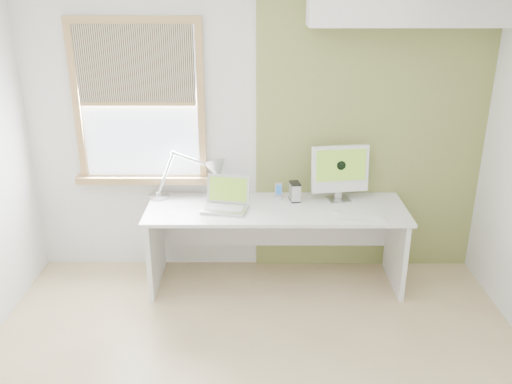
{
  "coord_description": "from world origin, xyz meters",
  "views": [
    {
      "loc": [
        0.01,
        -2.8,
        2.51
      ],
      "look_at": [
        0.0,
        1.05,
        1.0
      ],
      "focal_mm": 37.6,
      "sensor_mm": 36.0,
      "label": 1
    }
  ],
  "objects_px": {
    "laptop": "(226,200)",
    "imac": "(340,170)",
    "external_drive": "(295,192)",
    "desk": "(276,225)",
    "desk_lamp": "(206,173)"
  },
  "relations": [
    {
      "from": "laptop",
      "to": "imac",
      "type": "xyz_separation_m",
      "value": [
        0.97,
        0.18,
        0.21
      ]
    },
    {
      "from": "desk_lamp",
      "to": "laptop",
      "type": "height_order",
      "value": "desk_lamp"
    },
    {
      "from": "laptop",
      "to": "external_drive",
      "type": "distance_m",
      "value": 0.61
    },
    {
      "from": "desk_lamp",
      "to": "imac",
      "type": "xyz_separation_m",
      "value": [
        1.16,
        -0.06,
        0.05
      ]
    },
    {
      "from": "laptop",
      "to": "imac",
      "type": "relative_size",
      "value": 0.83
    },
    {
      "from": "imac",
      "to": "desk",
      "type": "bearing_deg",
      "value": -167.65
    },
    {
      "from": "laptop",
      "to": "desk",
      "type": "bearing_deg",
      "value": 8.12
    },
    {
      "from": "desk",
      "to": "laptop",
      "type": "distance_m",
      "value": 0.5
    },
    {
      "from": "laptop",
      "to": "external_drive",
      "type": "height_order",
      "value": "laptop"
    },
    {
      "from": "imac",
      "to": "desk_lamp",
      "type": "bearing_deg",
      "value": 177.2
    },
    {
      "from": "external_drive",
      "to": "desk",
      "type": "bearing_deg",
      "value": -149.61
    },
    {
      "from": "desk",
      "to": "imac",
      "type": "distance_m",
      "value": 0.73
    },
    {
      "from": "desk",
      "to": "desk_lamp",
      "type": "relative_size",
      "value": 2.86
    },
    {
      "from": "laptop",
      "to": "imac",
      "type": "distance_m",
      "value": 1.01
    },
    {
      "from": "external_drive",
      "to": "imac",
      "type": "relative_size",
      "value": 0.33
    }
  ]
}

